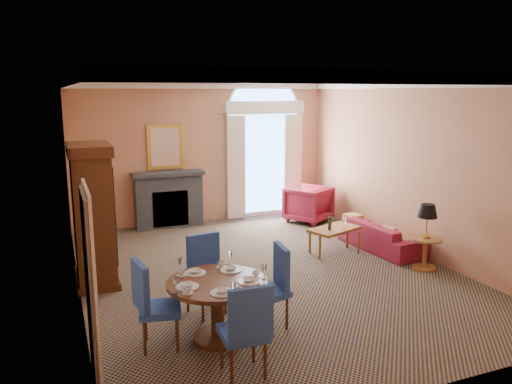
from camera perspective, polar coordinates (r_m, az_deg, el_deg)
name	(u,v)px	position (r m, az deg, el deg)	size (l,w,h in m)	color
ground	(267,272)	(8.60, 1.27, -9.14)	(7.50, 7.50, 0.00)	#111736
room_envelope	(251,122)	(8.68, -0.57, 8.05)	(6.04, 7.52, 3.45)	tan
armoire	(93,217)	(8.30, -18.14, -2.71)	(0.64, 1.14, 2.23)	#3E1F0E
dining_table	(217,296)	(6.22, -4.46, -11.75)	(1.23, 1.23, 0.97)	#3E1F0E
dining_chair_north	(205,268)	(7.04, -5.88, -8.65)	(0.60, 0.60, 1.08)	navy
dining_chair_south	(247,325)	(5.41, -1.07, -15.00)	(0.50, 0.51, 1.08)	navy
dining_chair_east	(274,281)	(6.54, 2.05, -10.18)	(0.58, 0.58, 1.08)	navy
dining_chair_west	(151,300)	(6.14, -11.93, -11.94)	(0.57, 0.56, 1.08)	navy
sofa	(381,236)	(10.01, 14.10, -4.88)	(1.85, 0.72, 0.54)	maroon
armchair	(308,204)	(11.79, 5.97, -1.37)	(0.90, 0.93, 0.85)	maroon
coffee_table	(334,230)	(9.55, 8.94, -4.32)	(1.10, 0.84, 0.81)	brown
side_table	(426,229)	(9.03, 18.90, -3.97)	(0.55, 0.55, 1.12)	brown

